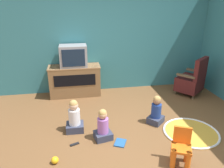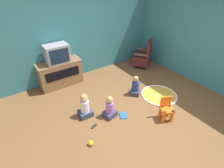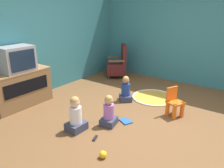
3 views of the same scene
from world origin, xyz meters
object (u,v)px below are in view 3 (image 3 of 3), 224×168
(tv_cabinet, at_px, (21,88))
(yellow_kid_chair, at_px, (174,104))
(child_watching_right, at_px, (126,90))
(black_armchair, at_px, (117,65))
(remote_control, at_px, (95,138))
(toy_ball, at_px, (103,154))
(child_watching_left, at_px, (76,116))
(book, at_px, (126,121))
(child_watching_center, at_px, (109,112))
(television, at_px, (17,59))

(tv_cabinet, distance_m, yellow_kid_chair, 3.12)
(tv_cabinet, xyz_separation_m, yellow_kid_chair, (1.44, -2.76, -0.16))
(child_watching_right, bearing_deg, black_armchair, -2.10)
(tv_cabinet, xyz_separation_m, remote_control, (-0.06, -2.07, -0.38))
(black_armchair, bearing_deg, yellow_kid_chair, 19.84)
(black_armchair, relative_size, toy_ball, 8.90)
(remote_control, bearing_deg, child_watching_left, 67.45)
(yellow_kid_chair, height_order, remote_control, yellow_kid_chair)
(tv_cabinet, xyz_separation_m, book, (0.68, -2.16, -0.38))
(yellow_kid_chair, distance_m, book, 0.99)
(child_watching_center, distance_m, book, 0.40)
(yellow_kid_chair, height_order, book, yellow_kid_chair)
(yellow_kid_chair, xyz_separation_m, child_watching_left, (-1.49, 1.13, 0.04))
(black_armchair, distance_m, toy_ball, 3.80)
(child_watching_left, height_order, book, child_watching_left)
(remote_control, bearing_deg, child_watching_center, -9.28)
(tv_cabinet, relative_size, television, 1.96)
(black_armchair, bearing_deg, child_watching_left, -16.45)
(child_watching_center, bearing_deg, television, 90.03)
(child_watching_left, bearing_deg, toy_ball, -108.83)
(television, height_order, toy_ball, television)
(child_watching_left, xyz_separation_m, book, (0.73, -0.53, -0.25))
(tv_cabinet, relative_size, child_watching_left, 2.02)
(tv_cabinet, relative_size, yellow_kid_chair, 2.24)
(yellow_kid_chair, distance_m, remote_control, 1.67)
(yellow_kid_chair, relative_size, child_watching_right, 0.97)
(child_watching_left, distance_m, book, 0.93)
(tv_cabinet, bearing_deg, yellow_kid_chair, -62.45)
(child_watching_left, distance_m, child_watching_right, 1.54)
(book, bearing_deg, toy_ball, 131.34)
(tv_cabinet, bearing_deg, child_watching_left, -91.61)
(tv_cabinet, bearing_deg, child_watching_right, -47.38)
(black_armchair, xyz_separation_m, book, (-2.18, -1.71, -0.35))
(toy_ball, bearing_deg, child_watching_center, 31.97)
(yellow_kid_chair, height_order, child_watching_center, child_watching_center)
(black_armchair, height_order, book, black_armchair)
(television, xyz_separation_m, black_armchair, (2.86, -0.44, -0.64))
(book, bearing_deg, child_watching_center, 79.46)
(child_watching_center, bearing_deg, child_watching_left, 132.22)
(television, bearing_deg, tv_cabinet, 90.00)
(yellow_kid_chair, relative_size, child_watching_left, 0.90)
(yellow_kid_chair, bearing_deg, television, 142.59)
(tv_cabinet, height_order, television, television)
(book, xyz_separation_m, remote_control, (-0.75, 0.10, -0.00))
(child_watching_left, xyz_separation_m, child_watching_center, (0.47, -0.34, -0.02))
(child_watching_center, bearing_deg, tv_cabinet, 89.95)
(child_watching_left, xyz_separation_m, toy_ball, (-0.31, -0.82, -0.21))
(child_watching_center, height_order, child_watching_right, child_watching_right)
(television, height_order, remote_control, television)
(book, bearing_deg, child_watching_left, 79.73)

